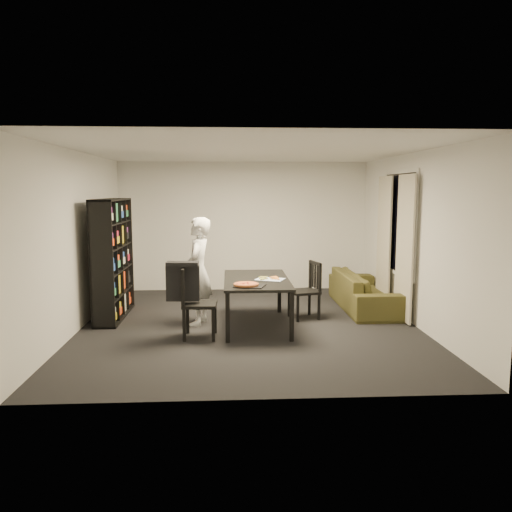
{
  "coord_description": "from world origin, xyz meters",
  "views": [
    {
      "loc": [
        -0.31,
        -7.39,
        2.03
      ],
      "look_at": [
        0.1,
        0.04,
        1.05
      ],
      "focal_mm": 35.0,
      "sensor_mm": 36.0,
      "label": 1
    }
  ],
  "objects": [
    {
      "name": "person",
      "position": [
        -0.77,
        0.09,
        0.82
      ],
      "size": [
        0.49,
        0.66,
        1.63
      ],
      "primitive_type": "imported",
      "rotation": [
        0.0,
        0.0,
        -1.76
      ],
      "color": "silver",
      "rests_on": "room"
    },
    {
      "name": "sofa",
      "position": [
        2.04,
        0.96,
        0.31
      ],
      "size": [
        0.83,
        2.12,
        0.62
      ],
      "primitive_type": "imported",
      "rotation": [
        0.0,
        0.0,
        1.57
      ],
      "color": "#403D19",
      "rests_on": "room"
    },
    {
      "name": "chair_left",
      "position": [
        -0.81,
        -0.61,
        0.56
      ],
      "size": [
        0.48,
        0.48,
        0.99
      ],
      "rotation": [
        0.0,
        0.0,
        1.53
      ],
      "color": "black",
      "rests_on": "room"
    },
    {
      "name": "baking_tray",
      "position": [
        -0.02,
        -0.63,
        0.73
      ],
      "size": [
        0.48,
        0.42,
        0.01
      ],
      "primitive_type": "cube",
      "rotation": [
        0.0,
        0.0,
        -0.3
      ],
      "color": "black",
      "rests_on": "dining_table"
    },
    {
      "name": "pizza_slices",
      "position": [
        0.29,
        -0.08,
        0.73
      ],
      "size": [
        0.42,
        0.37,
        0.01
      ],
      "primitive_type": null,
      "rotation": [
        0.0,
        0.0,
        0.17
      ],
      "color": "#C7813E",
      "rests_on": "dining_table"
    },
    {
      "name": "window_pane",
      "position": [
        2.48,
        0.6,
        1.5
      ],
      "size": [
        0.02,
        1.4,
        1.6
      ],
      "primitive_type": "cube",
      "color": "black",
      "rests_on": "room"
    },
    {
      "name": "chair_right",
      "position": [
        0.97,
        0.36,
        0.52
      ],
      "size": [
        0.52,
        0.52,
        0.91
      ],
      "rotation": [
        0.0,
        0.0,
        -1.3
      ],
      "color": "black",
      "rests_on": "room"
    },
    {
      "name": "draped_jacket",
      "position": [
        -0.94,
        -0.61,
        0.81
      ],
      "size": [
        0.46,
        0.21,
        0.54
      ],
      "rotation": [
        0.0,
        0.0,
        1.53
      ],
      "color": "black",
      "rests_on": "chair_left"
    },
    {
      "name": "curtain_left",
      "position": [
        2.4,
        0.08,
        1.15
      ],
      "size": [
        0.03,
        0.7,
        2.25
      ],
      "primitive_type": "cube",
      "color": "beige",
      "rests_on": "room"
    },
    {
      "name": "pepperoni_pizza",
      "position": [
        -0.07,
        -0.63,
        0.75
      ],
      "size": [
        0.35,
        0.35,
        0.03
      ],
      "rotation": [
        0.0,
        0.0,
        0.34
      ],
      "color": "brown",
      "rests_on": "dining_table"
    },
    {
      "name": "dining_table",
      "position": [
        0.1,
        -0.06,
        0.66
      ],
      "size": [
        0.96,
        1.73,
        0.72
      ],
      "color": "black",
      "rests_on": "room"
    },
    {
      "name": "room",
      "position": [
        0.0,
        0.0,
        1.3
      ],
      "size": [
        5.01,
        5.51,
        2.61
      ],
      "color": "black",
      "rests_on": "ground"
    },
    {
      "name": "window_frame",
      "position": [
        2.48,
        0.6,
        1.5
      ],
      "size": [
        0.03,
        1.52,
        1.72
      ],
      "primitive_type": "cube",
      "color": "white",
      "rests_on": "room"
    },
    {
      "name": "kitchen_towel",
      "position": [
        0.3,
        -0.14,
        0.72
      ],
      "size": [
        0.48,
        0.43,
        0.01
      ],
      "primitive_type": "cube",
      "rotation": [
        0.0,
        0.0,
        -0.39
      ],
      "color": "white",
      "rests_on": "dining_table"
    },
    {
      "name": "curtain_right",
      "position": [
        2.4,
        1.12,
        1.15
      ],
      "size": [
        0.03,
        0.7,
        2.25
      ],
      "primitive_type": "cube",
      "color": "beige",
      "rests_on": "room"
    },
    {
      "name": "bookshelf",
      "position": [
        -2.16,
        0.6,
        0.95
      ],
      "size": [
        0.35,
        1.5,
        1.9
      ],
      "primitive_type": "cube",
      "color": "black",
      "rests_on": "room"
    }
  ]
}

